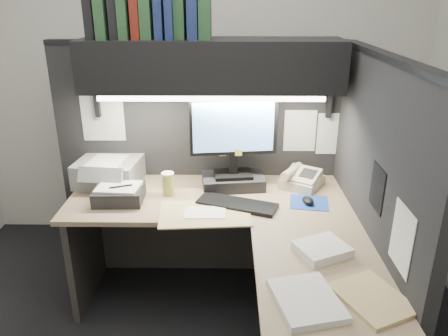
{
  "coord_description": "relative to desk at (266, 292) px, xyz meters",
  "views": [
    {
      "loc": [
        0.23,
        -1.88,
        1.88
      ],
      "look_at": [
        0.2,
        0.51,
        0.94
      ],
      "focal_mm": 35.0,
      "sensor_mm": 36.0,
      "label": 1
    }
  ],
  "objects": [
    {
      "name": "mouse",
      "position": [
        0.28,
        0.46,
        0.31
      ],
      "size": [
        0.08,
        0.11,
        0.04
      ],
      "primitive_type": "ellipsoid",
      "rotation": [
        0.0,
        0.0,
        0.14
      ],
      "color": "black",
      "rests_on": "mousepad"
    },
    {
      "name": "pinned_papers",
      "position": [
        -0.0,
        0.56,
        0.61
      ],
      "size": [
        1.76,
        1.31,
        0.51
      ],
      "color": "white",
      "rests_on": "partition_back"
    },
    {
      "name": "notebook_stack",
      "position": [
        -0.85,
        0.49,
        0.33
      ],
      "size": [
        0.29,
        0.25,
        0.09
      ],
      "primitive_type": "cube",
      "rotation": [
        0.0,
        0.0,
        0.03
      ],
      "color": "black",
      "rests_on": "desk"
    },
    {
      "name": "paper_stack_a",
      "position": [
        0.25,
        -0.07,
        0.31
      ],
      "size": [
        0.29,
        0.27,
        0.04
      ],
      "primitive_type": "cube",
      "rotation": [
        0.0,
        0.0,
        0.44
      ],
      "color": "white",
      "rests_on": "desk"
    },
    {
      "name": "task_light_tube",
      "position": [
        -0.3,
        0.61,
        0.89
      ],
      "size": [
        1.32,
        0.04,
        0.04
      ],
      "primitive_type": "cylinder",
      "rotation": [
        0.0,
        1.57,
        0.0
      ],
      "color": "white",
      "rests_on": "overhead_shelf"
    },
    {
      "name": "paper_stack_b",
      "position": [
        0.12,
        -0.44,
        0.3
      ],
      "size": [
        0.31,
        0.35,
        0.03
      ],
      "primitive_type": "cube",
      "rotation": [
        0.0,
        0.0,
        0.23
      ],
      "color": "white",
      "rests_on": "desk"
    },
    {
      "name": "manila_stack",
      "position": [
        0.39,
        -0.42,
        0.3
      ],
      "size": [
        0.34,
        0.38,
        0.02
      ],
      "primitive_type": "cube",
      "rotation": [
        0.0,
        0.0,
        0.44
      ],
      "color": "tan",
      "rests_on": "desk"
    },
    {
      "name": "partition_right",
      "position": [
        0.55,
        0.18,
        0.36
      ],
      "size": [
        0.06,
        1.5,
        1.6
      ],
      "primitive_type": "cube",
      "color": "black",
      "rests_on": "floor"
    },
    {
      "name": "wall_back",
      "position": [
        -0.43,
        1.5,
        0.91
      ],
      "size": [
        3.5,
        0.04,
        2.7
      ],
      "primitive_type": "cube",
      "color": "silver",
      "rests_on": "floor"
    },
    {
      "name": "monitor",
      "position": [
        -0.17,
        0.7,
        0.52
      ],
      "size": [
        0.54,
        0.28,
        0.58
      ],
      "rotation": [
        0.0,
        0.0,
        0.11
      ],
      "color": "black",
      "rests_on": "desk"
    },
    {
      "name": "partition_back",
      "position": [
        -0.4,
        0.93,
        0.36
      ],
      "size": [
        1.9,
        0.06,
        1.6
      ],
      "primitive_type": "cube",
      "color": "black",
      "rests_on": "floor"
    },
    {
      "name": "printer",
      "position": [
        -0.98,
        0.77,
        0.37
      ],
      "size": [
        0.43,
        0.38,
        0.16
      ],
      "primitive_type": "cube",
      "rotation": [
        0.0,
        0.0,
        -0.12
      ],
      "color": "gray",
      "rests_on": "desk"
    },
    {
      "name": "coffee_cup",
      "position": [
        -0.57,
        0.58,
        0.36
      ],
      "size": [
        0.09,
        0.09,
        0.14
      ],
      "primitive_type": "cylinder",
      "rotation": [
        0.0,
        0.0,
        -0.29
      ],
      "color": "#B9AE4A",
      "rests_on": "desk"
    },
    {
      "name": "binder_row",
      "position": [
        -0.65,
        0.75,
        1.35
      ],
      "size": [
        0.7,
        0.25,
        0.31
      ],
      "color": "black",
      "rests_on": "overhead_shelf"
    },
    {
      "name": "desk",
      "position": [
        0.0,
        0.0,
        0.0
      ],
      "size": [
        1.7,
        1.53,
        0.73
      ],
      "color": "#94825E",
      "rests_on": "floor"
    },
    {
      "name": "overhead_shelf",
      "position": [
        -0.3,
        0.75,
        1.06
      ],
      "size": [
        1.55,
        0.34,
        0.3
      ],
      "primitive_type": "cube",
      "color": "black",
      "rests_on": "partition_back"
    },
    {
      "name": "open_folder",
      "position": [
        -0.33,
        0.32,
        0.29
      ],
      "size": [
        0.54,
        0.37,
        0.01
      ],
      "primitive_type": "cube",
      "rotation": [
        0.0,
        0.0,
        0.08
      ],
      "color": "tan",
      "rests_on": "desk"
    },
    {
      "name": "mousepad",
      "position": [
        0.29,
        0.47,
        0.29
      ],
      "size": [
        0.25,
        0.23,
        0.0
      ],
      "primitive_type": "cube",
      "rotation": [
        0.0,
        0.0,
        -0.15
      ],
      "color": "#1B3D99",
      "rests_on": "desk"
    },
    {
      "name": "telephone",
      "position": [
        0.28,
        0.72,
        0.33
      ],
      "size": [
        0.32,
        0.33,
        0.09
      ],
      "primitive_type": "cube",
      "rotation": [
        0.0,
        0.0,
        -0.56
      ],
      "color": "#B4AA8A",
      "rests_on": "desk"
    },
    {
      "name": "keyboard",
      "position": [
        -0.15,
        0.43,
        0.3
      ],
      "size": [
        0.49,
        0.31,
        0.02
      ],
      "primitive_type": "cube",
      "rotation": [
        0.0,
        0.0,
        -0.36
      ],
      "color": "black",
      "rests_on": "desk"
    }
  ]
}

